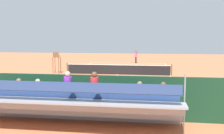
{
  "coord_description": "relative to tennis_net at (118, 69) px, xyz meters",
  "views": [
    {
      "loc": [
        -3.23,
        26.08,
        3.82
      ],
      "look_at": [
        0.0,
        4.0,
        1.2
      ],
      "focal_mm": 43.88,
      "sensor_mm": 36.0,
      "label": 1
    }
  ],
  "objects": [
    {
      "name": "tennis_racket",
      "position": [
        -0.2,
        -11.63,
        -0.49
      ],
      "size": [
        0.59,
        0.37,
        0.03
      ],
      "color": "black",
      "rests_on": "ground"
    },
    {
      "name": "tennis_ball_far",
      "position": [
        0.19,
        -10.17,
        -0.47
      ],
      "size": [
        0.07,
        0.07,
        0.07
      ],
      "primitive_type": "sphere",
      "color": "#CCDB33",
      "rests_on": "ground"
    },
    {
      "name": "tennis_ball_near",
      "position": [
        -0.9,
        -9.74,
        -0.47
      ],
      "size": [
        0.07,
        0.07,
        0.07
      ],
      "primitive_type": "sphere",
      "color": "#CCDB33",
      "rests_on": "ground"
    },
    {
      "name": "umpire_chair",
      "position": [
        6.2,
        -0.04,
        0.81
      ],
      "size": [
        0.67,
        0.67,
        2.14
      ],
      "color": "brown",
      "rests_on": "ground"
    },
    {
      "name": "tennis_net",
      "position": [
        0.0,
        0.0,
        0.0
      ],
      "size": [
        10.3,
        0.1,
        1.07
      ],
      "color": "black",
      "rests_on": "ground"
    },
    {
      "name": "bleacher_stand",
      "position": [
        -0.08,
        15.38,
        0.46
      ],
      "size": [
        9.06,
        2.4,
        2.48
      ],
      "color": "#9EA0A5",
      "rests_on": "ground"
    },
    {
      "name": "courtside_bench",
      "position": [
        -1.58,
        13.27,
        0.06
      ],
      "size": [
        1.8,
        0.4,
        0.93
      ],
      "color": "#9E754C",
      "rests_on": "ground"
    },
    {
      "name": "tennis_player",
      "position": [
        -1.08,
        -11.13,
        0.51
      ],
      "size": [
        0.44,
        0.56,
        1.93
      ],
      "color": "black",
      "rests_on": "ground"
    },
    {
      "name": "court_line_markings",
      "position": [
        0.0,
        -0.04,
        -0.5
      ],
      "size": [
        10.1,
        22.2,
        0.01
      ],
      "color": "white",
      "rests_on": "ground"
    },
    {
      "name": "backdrop_wall",
      "position": [
        0.0,
        14.0,
        0.5
      ],
      "size": [
        18.0,
        0.16,
        2.0
      ],
      "primitive_type": "cube",
      "color": "#194228",
      "rests_on": "ground"
    },
    {
      "name": "equipment_bag",
      "position": [
        -0.1,
        13.4,
        -0.32
      ],
      "size": [
        0.9,
        0.36,
        0.36
      ],
      "primitive_type": "cube",
      "color": "black",
      "rests_on": "ground"
    },
    {
      "name": "ground_plane",
      "position": [
        0.0,
        0.0,
        -0.5
      ],
      "size": [
        60.0,
        60.0,
        0.0
      ],
      "primitive_type": "plane",
      "color": "#CC7047"
    }
  ]
}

